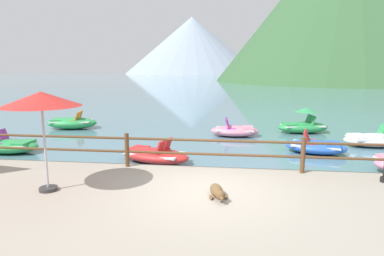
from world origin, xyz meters
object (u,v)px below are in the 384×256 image
(dog_resting, at_px, (217,192))
(pedal_boat_4, at_px, (235,131))
(pedal_boat_1, at_px, (154,155))
(pedal_boat_3, at_px, (316,146))
(pedal_boat_2, at_px, (375,140))
(pedal_boat_6, at_px, (303,125))
(beach_umbrella, at_px, (41,100))
(pedal_boat_5, at_px, (9,146))
(pedal_boat_0, at_px, (72,123))

(dog_resting, xyz_separation_m, pedal_boat_4, (0.40, 8.51, -0.27))
(pedal_boat_1, bearing_deg, pedal_boat_3, 18.67)
(pedal_boat_1, height_order, pedal_boat_4, pedal_boat_4)
(pedal_boat_1, relative_size, pedal_boat_2, 0.97)
(dog_resting, height_order, pedal_boat_6, pedal_boat_6)
(beach_umbrella, distance_m, pedal_boat_5, 6.47)
(beach_umbrella, relative_size, pedal_boat_6, 0.85)
(dog_resting, bearing_deg, pedal_boat_5, 151.12)
(dog_resting, bearing_deg, beach_umbrella, -178.83)
(pedal_boat_0, relative_size, pedal_boat_5, 1.18)
(dog_resting, distance_m, pedal_boat_3, 6.67)
(beach_umbrella, xyz_separation_m, pedal_boat_6, (7.49, 9.77, -2.05))
(pedal_boat_4, bearing_deg, pedal_boat_1, -119.95)
(beach_umbrella, relative_size, pedal_boat_2, 0.81)
(pedal_boat_0, distance_m, pedal_boat_6, 11.63)
(dog_resting, relative_size, pedal_boat_2, 0.39)
(pedal_boat_0, height_order, pedal_boat_6, pedal_boat_6)
(beach_umbrella, distance_m, pedal_boat_6, 12.48)
(dog_resting, xyz_separation_m, pedal_boat_0, (-7.96, 9.34, -0.21))
(beach_umbrella, distance_m, pedal_boat_1, 4.73)
(pedal_boat_4, bearing_deg, beach_umbrella, -116.21)
(pedal_boat_3, height_order, pedal_boat_4, pedal_boat_4)
(pedal_boat_2, bearing_deg, dog_resting, -130.00)
(pedal_boat_0, xyz_separation_m, pedal_boat_6, (11.63, 0.35, 0.09))
(pedal_boat_0, xyz_separation_m, pedal_boat_3, (11.34, -3.60, -0.06))
(pedal_boat_0, distance_m, pedal_boat_3, 11.90)
(pedal_boat_4, distance_m, pedal_boat_5, 9.32)
(pedal_boat_4, xyz_separation_m, pedal_boat_5, (-8.36, -4.11, 0.01))
(pedal_boat_1, height_order, pedal_boat_3, pedal_boat_3)
(beach_umbrella, distance_m, pedal_boat_4, 9.81)
(pedal_boat_0, height_order, pedal_boat_3, pedal_boat_0)
(dog_resting, distance_m, pedal_boat_5, 9.10)
(pedal_boat_2, xyz_separation_m, pedal_boat_6, (-2.34, 2.52, 0.13))
(dog_resting, relative_size, pedal_boat_3, 0.44)
(beach_umbrella, height_order, pedal_boat_4, beach_umbrella)
(dog_resting, bearing_deg, pedal_boat_0, 130.43)
(dog_resting, bearing_deg, pedal_boat_3, 59.49)
(pedal_boat_3, bearing_deg, beach_umbrella, -141.07)
(pedal_boat_3, xyz_separation_m, pedal_boat_6, (0.29, 3.94, 0.15))
(beach_umbrella, xyz_separation_m, pedal_boat_1, (1.53, 3.90, -2.20))
(pedal_boat_2, bearing_deg, pedal_boat_5, -168.77)
(beach_umbrella, bearing_deg, pedal_boat_1, 68.62)
(beach_umbrella, relative_size, pedal_boat_4, 1.01)
(pedal_boat_4, bearing_deg, pedal_boat_0, 174.30)
(pedal_boat_0, relative_size, pedal_boat_2, 0.97)
(pedal_boat_0, distance_m, pedal_boat_4, 8.40)
(beach_umbrella, bearing_deg, pedal_boat_2, 36.37)
(pedal_boat_1, relative_size, pedal_boat_3, 1.11)
(pedal_boat_4, bearing_deg, pedal_boat_6, 19.90)
(pedal_boat_1, relative_size, pedal_boat_5, 1.19)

